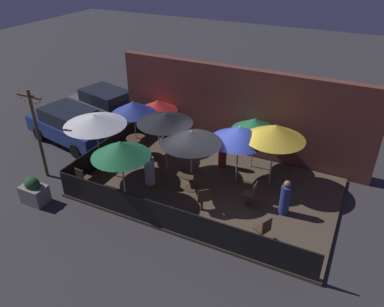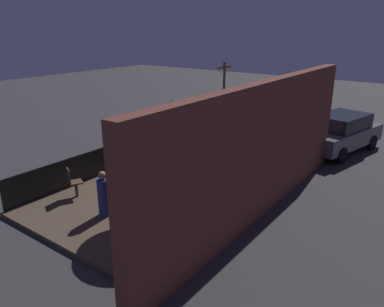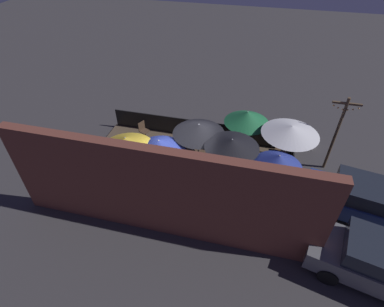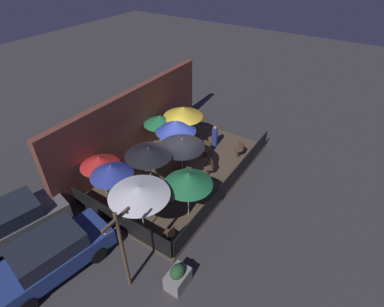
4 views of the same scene
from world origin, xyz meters
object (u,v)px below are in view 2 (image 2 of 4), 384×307
Objects in this scene: patio_umbrella_4 at (166,142)px; patron_1 at (194,147)px; patio_umbrella_3 at (219,109)px; patio_chair_3 at (138,164)px; patio_umbrella_6 at (183,136)px; patio_umbrella_8 at (279,119)px; light_post at (224,95)px; patio_umbrella_7 at (219,95)px; patio_umbrella_5 at (174,106)px; dining_table_0 at (177,161)px; patio_chair_0 at (195,132)px; patron_0 at (218,177)px; patio_umbrella_0 at (177,116)px; parked_car_1 at (341,132)px; patron_2 at (104,195)px; patio_chair_1 at (73,181)px; parked_car_0 at (283,123)px; patio_chair_2 at (131,184)px; patio_umbrella_1 at (255,105)px; patio_umbrella_2 at (214,149)px; planter_box at (188,127)px; dining_table_1 at (253,144)px.

patio_umbrella_4 reaches higher than patron_1.
patio_umbrella_3 is 3.39m from patio_chair_3.
patio_umbrella_6 reaches higher than patio_umbrella_8.
patio_umbrella_8 is at bearing 55.49° from light_post.
patio_umbrella_5 is at bearing -28.17° from patio_umbrella_7.
dining_table_0 is (-1.28, -1.26, -1.41)m from patio_umbrella_6.
patio_chair_0 is 0.72× the size of patron_0.
patio_umbrella_0 is 0.53× the size of parked_car_1.
patio_umbrella_3 is 5.16m from patron_2.
patio_chair_1 is at bearing -145.87° from patio_chair_3.
patio_umbrella_5 is 1.77× the size of patron_2.
patio_chair_3 is (0.91, -0.99, -1.63)m from patio_umbrella_0.
patio_umbrella_7 is at bearing -42.20° from parked_car_1.
patio_chair_2 is at bearing 3.68° from parked_car_0.
patron_1 reaches higher than dining_table_0.
patio_umbrella_6 is at bearing 10.79° from patio_umbrella_3.
patio_chair_2 is (0.99, -1.25, -1.49)m from patio_umbrella_6.
patio_umbrella_0 is at bearing 15.84° from light_post.
light_post is (-8.72, -0.04, 1.38)m from patio_chair_1.
patio_umbrella_1 is 1.90m from patio_umbrella_7.
patio_umbrella_6 is at bearing 104.21° from patron_2.
patio_umbrella_8 is at bearing 112.22° from patron_2.
dining_table_0 is (1.81, 1.56, -1.45)m from patio_umbrella_5.
light_post is (-6.83, -2.84, -0.09)m from patio_umbrella_6.
patio_umbrella_5 is at bearing -139.26° from dining_table_0.
patron_1 is 0.37× the size of light_post.
patio_chair_2 is (2.27, 0.02, -0.07)m from dining_table_0.
patio_chair_0 is 0.26× the size of light_post.
patio_chair_3 is (-0.58, -3.44, -1.36)m from patio_umbrella_2.
planter_box is (-6.92, -3.02, -0.17)m from patio_chair_2.
parked_car_1 is (-7.47, 4.65, 0.21)m from patio_chair_3.
patio_umbrella_3 is at bearing -11.44° from patio_chair_2.
parked_car_1 is at bearing 124.82° from patio_umbrella_7.
patio_umbrella_5 is 7.17m from parked_car_1.
patio_chair_3 reaches higher than dining_table_1.
patio_umbrella_4 is 1.26m from patio_umbrella_6.
patio_umbrella_8 is 2.23× the size of patio_chair_1.
patio_chair_3 is at bearing 11.83° from patio_umbrella_5.
patio_umbrella_3 is 1.17× the size of patio_umbrella_8.
patio_umbrella_7 is (-1.79, 0.96, 0.27)m from patio_umbrella_5.
patio_umbrella_6 is 2.18m from patio_chair_2.
patron_1 reaches higher than patio_chair_0.
dining_table_0 is at bearing -0.00° from patio_chair_3.
planter_box is (-1.16, -1.22, -0.18)m from patio_chair_0.
patron_1 is 0.30× the size of parked_car_0.
patio_chair_1 reaches higher than dining_table_0.
patron_1 is at bearing 16.54° from light_post.
patio_umbrella_2 is 1.73m from patron_0.
patio_umbrella_2 is 8.10m from light_post.
parked_car_0 is at bearing -170.25° from patio_umbrella_2.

